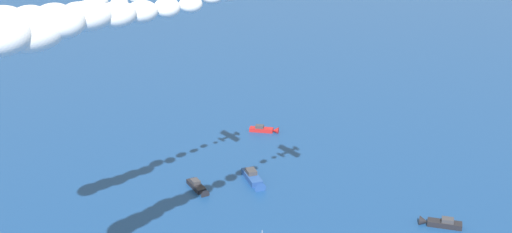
{
  "coord_description": "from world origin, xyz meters",
  "views": [
    {
      "loc": [
        118.39,
        7.03,
        74.12
      ],
      "look_at": [
        -0.28,
        0.24,
        27.88
      ],
      "focal_mm": 46.75,
      "sensor_mm": 36.0,
      "label": 1
    }
  ],
  "objects_px": {
    "motorboat_far_stbd": "(254,179)",
    "motorboat_offshore": "(439,223)",
    "motorboat_outer_ring_b": "(265,130)",
    "motorboat_inshore": "(198,187)"
  },
  "relations": [
    {
      "from": "motorboat_far_stbd",
      "to": "motorboat_inshore",
      "type": "bearing_deg",
      "value": -69.85
    },
    {
      "from": "motorboat_offshore",
      "to": "motorboat_outer_ring_b",
      "type": "bearing_deg",
      "value": -141.95
    },
    {
      "from": "motorboat_far_stbd",
      "to": "motorboat_inshore",
      "type": "distance_m",
      "value": 13.89
    },
    {
      "from": "motorboat_inshore",
      "to": "motorboat_far_stbd",
      "type": "bearing_deg",
      "value": 110.15
    },
    {
      "from": "motorboat_inshore",
      "to": "motorboat_outer_ring_b",
      "type": "height_order",
      "value": "motorboat_inshore"
    },
    {
      "from": "motorboat_offshore",
      "to": "motorboat_far_stbd",
      "type": "bearing_deg",
      "value": -113.97
    },
    {
      "from": "motorboat_outer_ring_b",
      "to": "motorboat_offshore",
      "type": "bearing_deg",
      "value": 38.05
    },
    {
      "from": "motorboat_far_stbd",
      "to": "motorboat_outer_ring_b",
      "type": "xyz_separation_m",
      "value": [
        -32.46,
        1.37,
        -0.19
      ]
    },
    {
      "from": "motorboat_far_stbd",
      "to": "motorboat_offshore",
      "type": "relative_size",
      "value": 1.2
    },
    {
      "from": "motorboat_inshore",
      "to": "motorboat_offshore",
      "type": "relative_size",
      "value": 0.92
    }
  ]
}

